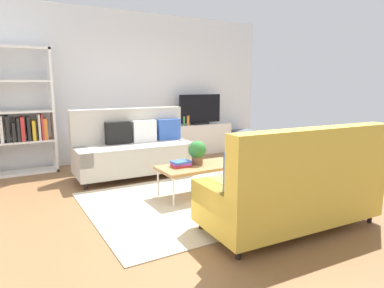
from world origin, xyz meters
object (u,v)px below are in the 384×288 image
Objects in this scene: potted_plant at (197,151)px; bottle_1 at (188,120)px; coffee_table at (199,167)px; tv_console at (199,139)px; couch_green at (293,188)px; storage_trunk at (242,140)px; couch_beige at (134,148)px; bookshelf at (18,118)px; tv at (200,110)px; vase_0 at (175,121)px; bottle_0 at (184,121)px; table_book_0 at (181,166)px.

potted_plant is 1.60× the size of bottle_1.
tv_console is (1.50, 2.45, -0.07)m from coffee_table.
tv_console is 4.33× the size of potted_plant.
coffee_table is at bearing 104.39° from couch_green.
storage_trunk is 1.61× the size of potted_plant.
couch_green reaches higher than tv_console.
couch_beige is 0.92× the size of bookshelf.
storage_trunk is (1.10, -0.08, -0.73)m from tv.
coffee_table is at bearing -110.33° from vase_0.
bottle_1 is at bearing 63.58° from coffee_table.
tv_console is 6.94× the size of bottle_1.
tv reaches higher than couch_beige.
tv_console is at bearing -4.93° from vase_0.
bottle_0 is (0.17, -0.09, -0.01)m from vase_0.
storage_trunk is at bearing -4.16° from tv.
tv reaches higher than potted_plant.
couch_green reaches higher than potted_plant.
table_book_0 reaches higher than coffee_table.
table_book_0 is 2.77m from bottle_1.
potted_plant is (0.41, -1.35, 0.15)m from couch_beige.
tv reaches higher than vase_0.
tv_console is at bearing 58.40° from coffee_table.
tv is 1.32m from storage_trunk.
couch_beige is 3.70× the size of storage_trunk.
couch_beige and couch_green have the same top height.
bookshelf is at bearing 129.03° from coffee_table.
vase_0 is (2.92, 0.03, -0.21)m from bookshelf.
couch_beige is 1.80m from bottle_0.
couch_beige reaches higher than coffee_table.
potted_plant is (2.02, -2.39, -0.35)m from bookshelf.
table_book_0 is (-0.52, 1.48, -0.01)m from couch_green.
couch_green reaches higher than bottle_1.
storage_trunk is at bearing 38.81° from table_book_0.
potted_plant is at bearing 3.36° from table_book_0.
couch_green is 3.92m from bottle_0.
couch_green is at bearing -102.08° from bottle_0.
bookshelf reaches higher than bottle_1.
tv_console is (1.23, 3.87, -0.13)m from couch_green.
couch_green is 1.45m from coffee_table.
table_book_0 is (-0.24, 0.06, 0.04)m from coffee_table.
storage_trunk is 1.59m from bottle_0.
bottle_0 is 0.94× the size of bottle_1.
potted_plant is at bearing -122.20° from tv.
couch_green reaches higher than coffee_table.
couch_green reaches higher than bottle_0.
couch_green is 8.10× the size of table_book_0.
bookshelf is at bearing 123.67° from couch_green.
vase_0 is 1.05× the size of bottle_0.
vase_0 is at bearing 173.12° from tv.
bottle_1 is (0.92, 3.83, 0.29)m from couch_green.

